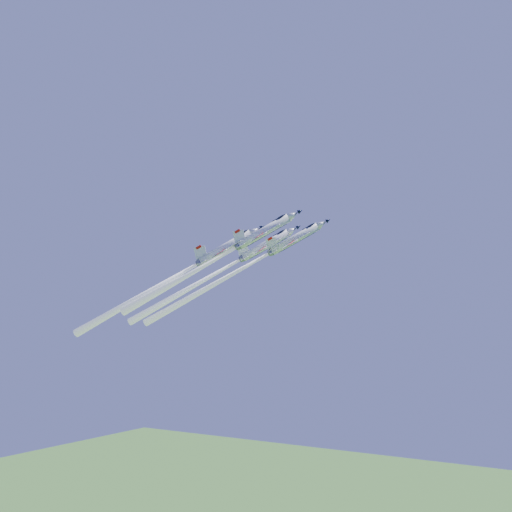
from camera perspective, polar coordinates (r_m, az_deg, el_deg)
The scene contains 4 objects.
jet_lead at distance 117.71m, azimuth -1.63°, elevation -1.40°, with size 31.49×16.62×28.52m.
jet_left at distance 125.25m, azimuth -3.90°, elevation -1.66°, with size 31.46×16.56×28.15m.
jet_right at distance 114.96m, azimuth -4.16°, elevation -0.37°, with size 30.58×16.06×27.14m.
jet_slot at distance 118.89m, azimuth -8.36°, elevation -2.22°, with size 33.24×17.49×29.71m.
Camera 1 is at (60.01, -98.73, 86.47)m, focal length 40.00 mm.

